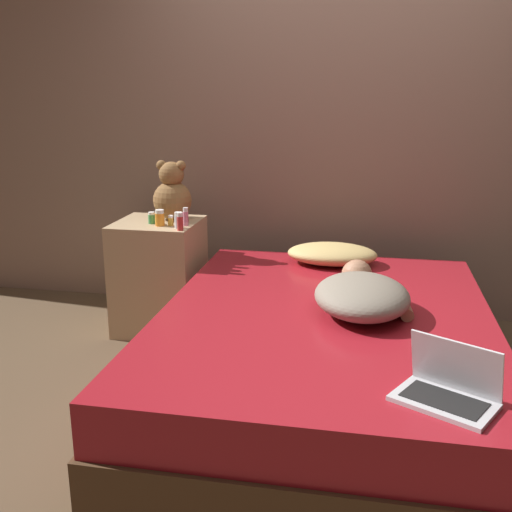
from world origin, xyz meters
The scene contains 14 objects.
ground_plane centered at (0.00, 0.00, 0.00)m, with size 12.00×12.00×0.00m, color brown.
wall_back centered at (0.00, 1.32, 1.30)m, with size 8.00×0.06×2.60m.
bed centered at (0.00, 0.00, 0.23)m, with size 1.56×2.08×0.47m.
nightstand centered at (-1.09, 0.74, 0.35)m, with size 0.50×0.49×0.69m.
pillow centered at (-0.03, 0.81, 0.53)m, with size 0.53×0.35×0.12m.
person_lying centered at (0.17, 0.04, 0.55)m, with size 0.49×0.72×0.17m.
laptop centered at (0.47, -0.76, 0.51)m, with size 0.38×0.33×0.21m.
teddy_bear centered at (-1.02, 0.83, 0.85)m, with size 0.24×0.24×0.36m.
bottle_green centered at (-1.10, 0.68, 0.73)m, with size 0.04×0.04×0.07m.
bottle_pink centered at (-0.88, 0.67, 0.75)m, with size 0.03×0.03×0.11m.
bottle_clear centered at (-0.91, 0.60, 0.74)m, with size 0.05×0.05×0.09m.
bottle_orange centered at (-1.03, 0.64, 0.74)m, with size 0.06×0.06×0.10m.
bottle_amber centered at (-0.97, 0.65, 0.73)m, with size 0.03×0.03×0.06m.
bottle_red centered at (-0.88, 0.54, 0.74)m, with size 0.03×0.03×0.10m.
Camera 1 is at (0.18, -2.65, 1.47)m, focal length 42.00 mm.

